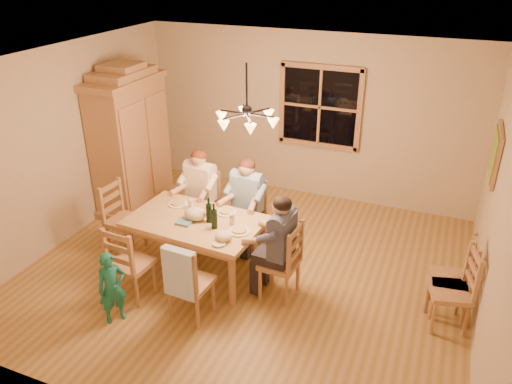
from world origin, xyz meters
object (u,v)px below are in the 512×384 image
at_px(chair_spare_back, 448,290).
at_px(chair_end_right, 279,273).
at_px(chair_end_left, 126,230).
at_px(dining_table, 196,227).
at_px(adult_slate_man, 280,235).
at_px(adult_plaid_man, 247,194).
at_px(child, 112,288).
at_px(chandelier, 247,118).
at_px(chair_far_left, 202,217).
at_px(armoire, 131,144).
at_px(adult_woman, 200,183).
at_px(chair_far_right, 247,228).
at_px(wine_bottle_b, 214,216).
at_px(chair_near_right, 192,293).
at_px(chair_near_left, 133,274).
at_px(chair_spare_front, 447,302).
at_px(wine_bottle_a, 209,210).

bearing_deg(chair_spare_back, chair_end_right, 95.48).
relative_size(chair_end_left, chair_end_right, 1.00).
distance_m(dining_table, adult_slate_man, 1.17).
bearing_deg(adult_plaid_man, child, 71.96).
height_order(chandelier, chair_spare_back, chandelier).
bearing_deg(chair_spare_back, chair_far_left, 75.25).
distance_m(dining_table, chair_spare_back, 3.09).
distance_m(armoire, adult_slate_man, 3.28).
distance_m(chair_end_right, adult_plaid_man, 1.27).
bearing_deg(adult_woman, chair_far_left, 3.80).
height_order(dining_table, chair_end_right, chair_end_right).
relative_size(chair_far_right, wine_bottle_b, 3.00).
distance_m(dining_table, adult_woman, 0.91).
bearing_deg(wine_bottle_b, chandelier, 50.33).
distance_m(armoire, chair_far_left, 1.71).
relative_size(chandelier, adult_woman, 0.88).
bearing_deg(chair_near_right, child, -149.44).
bearing_deg(chair_end_left, child, 33.86).
bearing_deg(chair_far_right, adult_slate_man, 136.64).
xyz_separation_m(armoire, chair_near_left, (1.35, -2.05, -0.75)).
bearing_deg(chair_far_right, adult_plaid_man, 3.80).
height_order(chair_far_right, wine_bottle_b, wine_bottle_b).
distance_m(adult_slate_man, child, 1.97).
distance_m(dining_table, chair_near_left, 0.96).
relative_size(chair_end_left, chair_spare_front, 1.00).
bearing_deg(chandelier, chair_spare_front, -3.33).
bearing_deg(chair_far_left, chandelier, 153.84).
bearing_deg(chair_far_left, wine_bottle_b, 130.60).
bearing_deg(chair_spare_front, chair_spare_back, -14.94).
bearing_deg(child, dining_table, 17.02).
bearing_deg(wine_bottle_a, child, -116.24).
distance_m(chair_near_left, chair_near_right, 0.83).
bearing_deg(armoire, adult_slate_man, -24.78).
xyz_separation_m(armoire, chair_end_left, (0.66, -1.22, -0.75)).
bearing_deg(armoire, chair_end_right, -24.78).
height_order(adult_woman, wine_bottle_a, adult_woman).
bearing_deg(armoire, wine_bottle_b, -33.09).
height_order(dining_table, chair_spare_back, chair_spare_back).
bearing_deg(chair_spare_front, wine_bottle_b, 79.37).
xyz_separation_m(wine_bottle_b, chair_spare_back, (2.74, 0.43, -0.62)).
relative_size(chair_end_right, chair_spare_front, 1.00).
bearing_deg(chair_spare_front, child, 95.84).
height_order(dining_table, child, child).
bearing_deg(adult_plaid_man, chair_far_left, 0.00).
bearing_deg(chair_far_left, dining_table, 117.90).
bearing_deg(chandelier, wine_bottle_a, -150.28).
xyz_separation_m(chair_end_left, wine_bottle_a, (1.34, -0.06, 0.62)).
height_order(chair_near_right, wine_bottle_b, wine_bottle_b).
bearing_deg(adult_woman, chair_near_right, 117.90).
bearing_deg(chandelier, child, -124.91).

